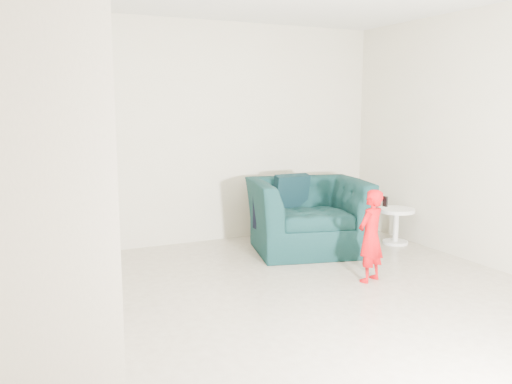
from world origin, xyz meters
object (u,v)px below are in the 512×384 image
Objects in this scene: armchair at (307,215)px; staircase at (19,212)px; toddler at (371,236)px; side_table at (396,220)px.

staircase is at bearing -143.80° from armchair.
toddler reaches higher than side_table.
toddler is at bearing -77.31° from armchair.
side_table is at bearing 14.13° from staircase.
armchair reaches higher than side_table.
staircase reaches higher than side_table.
staircase is (-4.25, -1.07, 0.65)m from side_table.
armchair is 2.91× the size of side_table.
toddler is 1.58m from side_table.
staircase is (-3.10, -1.27, 0.53)m from armchair.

